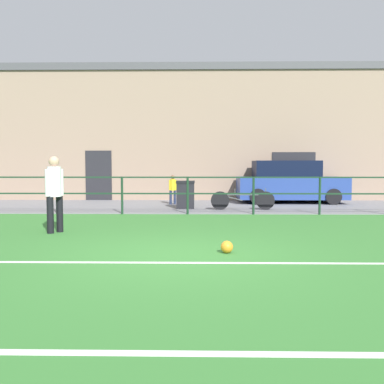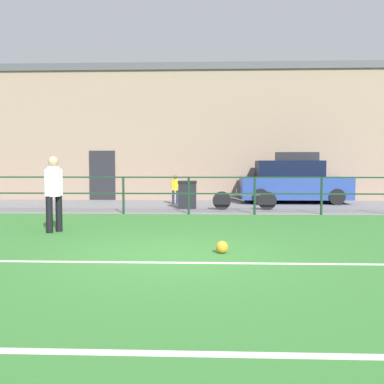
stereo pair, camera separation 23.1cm
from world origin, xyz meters
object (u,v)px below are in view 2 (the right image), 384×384
parked_car_red (293,183)px  bicycle_parked_1 (244,200)px  soccer_ball_match (222,247)px  spectator_child (175,188)px  trash_bin_0 (187,194)px  player_striker (54,189)px

parked_car_red → bicycle_parked_1: 3.51m
soccer_ball_match → spectator_child: spectator_child is taller
spectator_child → trash_bin_0: 1.60m
trash_bin_0 → bicycle_parked_1: bearing=-14.2°
soccer_ball_match → trash_bin_0: trash_bin_0 is taller
spectator_child → parked_car_red: (4.54, 0.79, 0.15)m
parked_car_red → soccer_ball_match: bearing=-107.5°
soccer_ball_match → bicycle_parked_1: size_ratio=0.10×
soccer_ball_match → trash_bin_0: bearing=97.4°
spectator_child → bicycle_parked_1: size_ratio=0.52×
bicycle_parked_1 → trash_bin_0: (-1.90, 0.48, 0.16)m
player_striker → trash_bin_0: (2.72, 5.22, -0.47)m
player_striker → spectator_child: (2.19, 6.71, -0.32)m
soccer_ball_match → parked_car_red: size_ratio=0.05×
bicycle_parked_1 → trash_bin_0: bearing=165.8°
soccer_ball_match → trash_bin_0: 7.44m
player_striker → bicycle_parked_1: bearing=-10.3°
player_striker → spectator_child: size_ratio=1.55×
spectator_child → bicycle_parked_1: bearing=122.8°
player_striker → bicycle_parked_1: size_ratio=0.81×
spectator_child → parked_car_red: 4.61m
player_striker → bicycle_parked_1: (4.63, 4.74, -0.63)m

